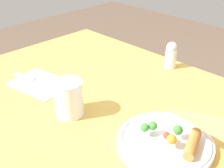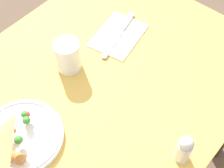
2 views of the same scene
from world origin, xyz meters
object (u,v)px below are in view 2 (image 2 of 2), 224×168
(plate_pizza, at_px, (21,135))
(salt_shaker, at_px, (184,149))
(butter_knife, at_px, (120,32))
(dining_table, at_px, (80,121))
(milk_glass, at_px, (68,56))
(napkin_folded, at_px, (119,35))

(plate_pizza, relative_size, salt_shaker, 2.31)
(butter_knife, bearing_deg, dining_table, 0.90)
(dining_table, height_order, milk_glass, milk_glass)
(milk_glass, height_order, napkin_folded, milk_glass)
(plate_pizza, bearing_deg, napkin_folded, -174.30)
(milk_glass, bearing_deg, salt_shaker, 86.44)
(plate_pizza, height_order, salt_shaker, salt_shaker)
(plate_pizza, height_order, milk_glass, milk_glass)
(salt_shaker, bearing_deg, plate_pizza, -56.96)
(dining_table, distance_m, plate_pizza, 0.21)
(milk_glass, relative_size, butter_knife, 0.45)
(dining_table, height_order, salt_shaker, salt_shaker)
(dining_table, relative_size, napkin_folded, 5.72)
(plate_pizza, bearing_deg, butter_knife, -174.07)
(plate_pizza, bearing_deg, salt_shaker, 123.04)
(plate_pizza, distance_m, butter_knife, 0.46)
(milk_glass, bearing_deg, plate_pizza, 16.82)
(milk_glass, relative_size, napkin_folded, 0.49)
(salt_shaker, bearing_deg, dining_table, -80.72)
(napkin_folded, bearing_deg, dining_table, 15.62)
(plate_pizza, xyz_separation_m, napkin_folded, (-0.44, -0.04, -0.01))
(plate_pizza, xyz_separation_m, salt_shaker, (-0.22, 0.34, 0.03))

